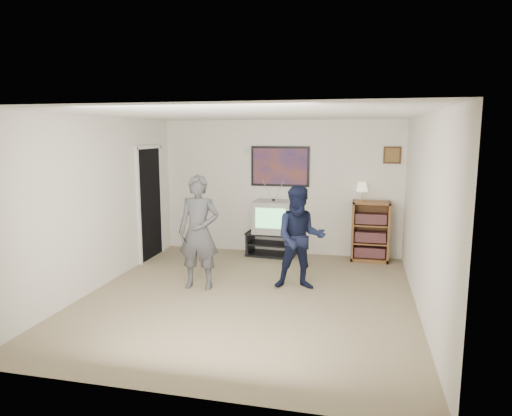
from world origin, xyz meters
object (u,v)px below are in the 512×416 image
at_px(person_short, 300,238).
at_px(crt_television, 273,217).
at_px(bookshelf, 370,231).
at_px(person_tall, 199,232).
at_px(media_stand, 271,244).

bearing_deg(person_short, crt_television, 103.17).
bearing_deg(crt_television, bookshelf, 2.04).
xyz_separation_m(bookshelf, person_short, (-1.03, -1.76, 0.22)).
distance_m(crt_television, person_tall, 2.13).
bearing_deg(media_stand, crt_television, 4.75).
xyz_separation_m(bookshelf, person_tall, (-2.47, -2.05, 0.30)).
xyz_separation_m(media_stand, person_tall, (-0.69, -2.00, 0.61)).
relative_size(crt_television, person_tall, 0.42).
bearing_deg(bookshelf, crt_television, -178.36).
bearing_deg(crt_television, person_tall, -109.54).
bearing_deg(person_tall, media_stand, 68.09).
height_order(media_stand, person_short, person_short).
relative_size(bookshelf, person_tall, 0.64).
relative_size(media_stand, person_tall, 0.56).
height_order(crt_television, person_short, person_short).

